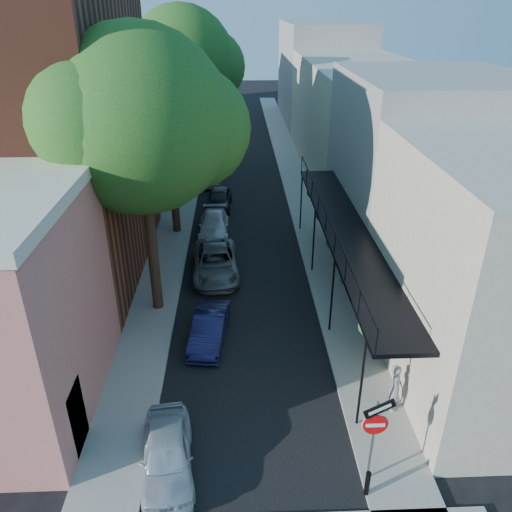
{
  "coord_description": "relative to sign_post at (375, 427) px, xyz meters",
  "views": [
    {
      "loc": [
        -0.3,
        -8.36,
        11.87
      ],
      "look_at": [
        0.4,
        9.35,
        2.8
      ],
      "focal_mm": 35.0,
      "sensor_mm": 36.0,
      "label": 1
    }
  ],
  "objects": [
    {
      "name": "parked_car_d",
      "position": [
        -4.82,
        16.61,
        -1.45
      ],
      "size": [
        1.65,
        4.02,
        1.16
      ],
      "primitive_type": "imported",
      "rotation": [
        0.0,
        0.0,
        -0.01
      ],
      "color": "silver",
      "rests_on": "ground"
    },
    {
      "name": "buildings_right",
      "position": [
        5.83,
        28.51,
        2.39
      ],
      "size": [
        9.8,
        55.0,
        10.0
      ],
      "color": "beige",
      "rests_on": "ground"
    },
    {
      "name": "sidewalk_left",
      "position": [
        -7.16,
        29.03,
        -1.98
      ],
      "size": [
        2.0,
        64.0,
        0.12
      ],
      "primitive_type": "cube",
      "color": "gray",
      "rests_on": "ground"
    },
    {
      "name": "parked_car_a",
      "position": [
        -5.55,
        0.64,
        -1.43
      ],
      "size": [
        1.84,
        3.68,
        1.21
      ],
      "primitive_type": "imported",
      "rotation": [
        0.0,
        0.0,
        0.12
      ],
      "color": "#ADB9C0",
      "rests_on": "ground"
    },
    {
      "name": "sidewalk_right",
      "position": [
        0.84,
        29.03,
        -1.98
      ],
      "size": [
        2.0,
        64.0,
        0.12
      ],
      "primitive_type": "cube",
      "color": "gray",
      "rests_on": "ground"
    },
    {
      "name": "buildings_left",
      "position": [
        -12.46,
        27.79,
        2.9
      ],
      "size": [
        10.1,
        59.1,
        12.0
      ],
      "color": "tan",
      "rests_on": "ground"
    },
    {
      "name": "parked_car_b",
      "position": [
        -4.64,
        6.63,
        -1.46
      ],
      "size": [
        1.58,
        3.58,
        1.14
      ],
      "primitive_type": "imported",
      "rotation": [
        0.0,
        0.0,
        -0.11
      ],
      "color": "#121239",
      "rests_on": "ground"
    },
    {
      "name": "oak_near",
      "position": [
        -6.53,
        9.29,
        5.84
      ],
      "size": [
        7.48,
        6.8,
        11.42
      ],
      "color": "#311F13",
      "rests_on": "ground"
    },
    {
      "name": "oak_mid",
      "position": [
        -6.58,
        17.26,
        5.02
      ],
      "size": [
        6.6,
        6.0,
        10.2
      ],
      "color": "#311F13",
      "rests_on": "ground"
    },
    {
      "name": "parked_car_e",
      "position": [
        -4.61,
        20.77,
        -1.4
      ],
      "size": [
        1.67,
        3.78,
        1.26
      ],
      "primitive_type": "imported",
      "rotation": [
        0.0,
        0.0,
        -0.05
      ],
      "color": "black",
      "rests_on": "ground"
    },
    {
      "name": "road_surface",
      "position": [
        -3.16,
        29.03,
        -2.03
      ],
      "size": [
        6.0,
        64.0,
        0.01
      ],
      "primitive_type": "cube",
      "color": "black",
      "rests_on": "ground"
    },
    {
      "name": "parked_car_g",
      "position": [
        -5.72,
        30.13,
        -1.48
      ],
      "size": [
        2.31,
        4.21,
        1.12
      ],
      "primitive_type": "imported",
      "rotation": [
        0.0,
        0.0,
        0.12
      ],
      "color": "gray",
      "rests_on": "ground"
    },
    {
      "name": "oak_far",
      "position": [
        -6.51,
        26.3,
        6.22
      ],
      "size": [
        7.7,
        7.0,
        11.9
      ],
      "color": "#311F13",
      "rests_on": "ground"
    },
    {
      "name": "sign_post",
      "position": [
        0.0,
        0.0,
        0.0
      ],
      "size": [
        0.89,
        0.17,
        2.99
      ],
      "color": "#595B60",
      "rests_on": "ground"
    },
    {
      "name": "parked_car_f",
      "position": [
        -5.43,
        25.75,
        -1.37
      ],
      "size": [
        1.77,
        4.16,
        1.33
      ],
      "primitive_type": "imported",
      "rotation": [
        0.0,
        0.0,
        0.09
      ],
      "color": "slate",
      "rests_on": "ground"
    },
    {
      "name": "pedestrian",
      "position": [
        1.44,
        2.64,
        -1.07
      ],
      "size": [
        0.58,
        0.71,
        1.69
      ],
      "primitive_type": "imported",
      "rotation": [
        0.0,
        0.0,
        1.25
      ],
      "color": "gray",
      "rests_on": "sidewalk_right"
    },
    {
      "name": "bollard",
      "position": [
        -0.16,
        -0.47,
        -1.52
      ],
      "size": [
        0.14,
        0.14,
        0.8
      ],
      "primitive_type": "cylinder",
      "color": "black",
      "rests_on": "sidewalk_right"
    },
    {
      "name": "parked_car_c",
      "position": [
        -4.56,
        11.98,
        -1.39
      ],
      "size": [
        2.45,
        4.79,
        1.29
      ],
      "primitive_type": "imported",
      "rotation": [
        0.0,
        0.0,
        0.07
      ],
      "color": "slate",
      "rests_on": "ground"
    }
  ]
}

